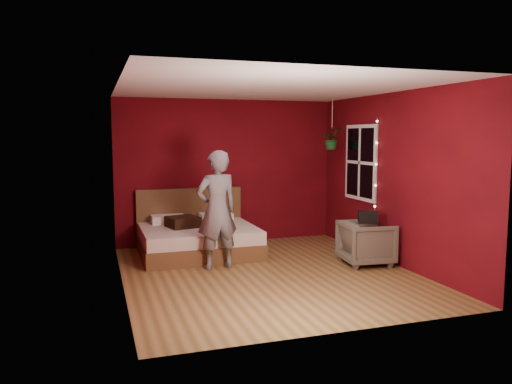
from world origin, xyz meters
name	(u,v)px	position (x,y,z in m)	size (l,w,h in m)	color
floor	(268,273)	(0.00, 0.00, 0.00)	(4.50, 4.50, 0.00)	olive
room_walls	(268,155)	(0.00, 0.00, 1.68)	(4.04, 4.54, 2.62)	maroon
window	(361,163)	(1.97, 0.90, 1.50)	(0.05, 0.97, 1.27)	white
fairy_lights	(376,164)	(1.94, 0.38, 1.50)	(0.04, 0.04, 1.45)	silver
bed	(198,238)	(-0.71, 1.50, 0.27)	(1.86, 1.58, 1.02)	brown
person	(217,210)	(-0.62, 0.50, 0.87)	(0.63, 0.42, 1.74)	slate
armchair	(366,243)	(1.58, 0.01, 0.33)	(0.71, 0.73, 0.66)	#605C4C
handbag	(368,217)	(1.50, -0.15, 0.76)	(0.27, 0.13, 0.19)	black
throw_pillow	(183,222)	(-0.96, 1.48, 0.55)	(0.47, 0.47, 0.17)	black
hanging_plant	(332,138)	(1.73, 1.51, 1.90)	(0.39, 0.36, 0.89)	silver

